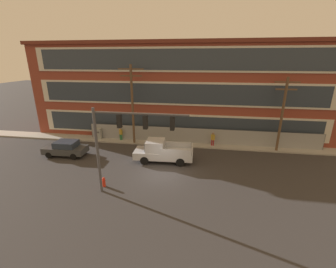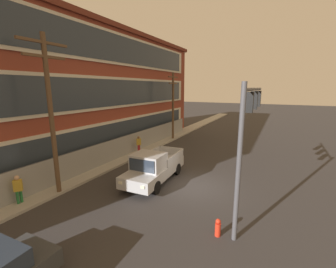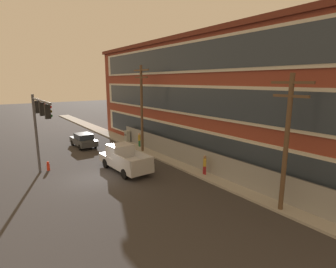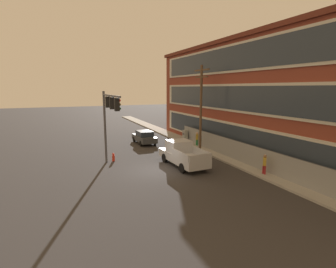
# 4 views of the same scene
# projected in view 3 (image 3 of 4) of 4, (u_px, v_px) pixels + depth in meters

# --- Properties ---
(ground_plane) EXTENTS (160.00, 160.00, 0.00)m
(ground_plane) POSITION_uv_depth(u_px,v_px,m) (94.00, 179.00, 20.19)
(ground_plane) COLOR #333030
(sidewalk_building_side) EXTENTS (80.00, 1.97, 0.16)m
(sidewalk_building_side) POSITION_uv_depth(u_px,v_px,m) (174.00, 161.00, 24.48)
(sidewalk_building_side) COLOR #9E9B93
(sidewalk_building_side) RESTS_ON ground
(brick_mill_building) EXTENTS (36.97, 9.55, 11.45)m
(brick_mill_building) POSITION_uv_depth(u_px,v_px,m) (219.00, 98.00, 26.23)
(brick_mill_building) COLOR brown
(brick_mill_building) RESTS_ON ground
(chain_link_fence) EXTENTS (26.46, 0.06, 1.93)m
(chain_link_fence) POSITION_uv_depth(u_px,v_px,m) (197.00, 158.00, 22.04)
(chain_link_fence) COLOR gray
(chain_link_fence) RESTS_ON ground
(traffic_signal_mast) EXTENTS (6.50, 0.43, 6.38)m
(traffic_signal_mast) POSITION_uv_depth(u_px,v_px,m) (39.00, 119.00, 19.02)
(traffic_signal_mast) COLOR #4C4C51
(traffic_signal_mast) RESTS_ON ground
(pickup_truck_silver) EXTENTS (5.73, 2.39, 2.10)m
(pickup_truck_silver) POSITION_uv_depth(u_px,v_px,m) (124.00, 159.00, 21.93)
(pickup_truck_silver) COLOR #B2B5BA
(pickup_truck_silver) RESTS_ON ground
(sedan_dark_grey) EXTENTS (4.29, 2.01, 1.56)m
(sedan_dark_grey) POSITION_uv_depth(u_px,v_px,m) (83.00, 140.00, 29.78)
(sedan_dark_grey) COLOR #383A3D
(sedan_dark_grey) RESTS_ON ground
(utility_pole_near_corner) EXTENTS (2.80, 0.26, 8.94)m
(utility_pole_near_corner) POSITION_uv_depth(u_px,v_px,m) (142.00, 105.00, 26.67)
(utility_pole_near_corner) COLOR brown
(utility_pole_near_corner) RESTS_ON ground
(utility_pole_midblock) EXTENTS (2.34, 0.26, 7.81)m
(utility_pole_midblock) POSITION_uv_depth(u_px,v_px,m) (287.00, 138.00, 14.26)
(utility_pole_midblock) COLOR brown
(utility_pole_midblock) RESTS_ON ground
(electrical_cabinet) EXTENTS (0.69, 0.45, 1.52)m
(electrical_cabinet) POSITION_uv_depth(u_px,v_px,m) (127.00, 137.00, 31.55)
(electrical_cabinet) COLOR #939993
(electrical_cabinet) RESTS_ON ground
(pedestrian_near_cabinet) EXTENTS (0.46, 0.44, 1.69)m
(pedestrian_near_cabinet) POSITION_uv_depth(u_px,v_px,m) (139.00, 139.00, 29.32)
(pedestrian_near_cabinet) COLOR #236B38
(pedestrian_near_cabinet) RESTS_ON ground
(pedestrian_by_fence) EXTENTS (0.45, 0.45, 1.69)m
(pedestrian_by_fence) POSITION_uv_depth(u_px,v_px,m) (205.00, 164.00, 20.51)
(pedestrian_by_fence) COLOR maroon
(pedestrian_by_fence) RESTS_ON ground
(fire_hydrant) EXTENTS (0.24, 0.24, 0.78)m
(fire_hydrant) POSITION_uv_depth(u_px,v_px,m) (48.00, 166.00, 21.97)
(fire_hydrant) COLOR red
(fire_hydrant) RESTS_ON ground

